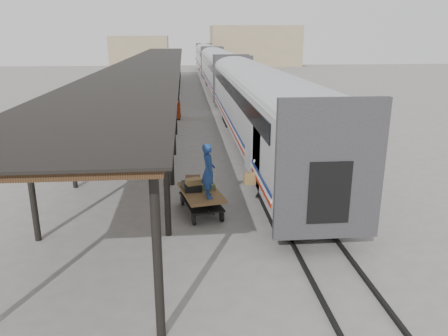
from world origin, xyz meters
TOP-DOWN VIEW (x-y plane):
  - ground at (0.00, 0.00)m, footprint 160.00×160.00m
  - train at (3.19, 33.79)m, footprint 3.45×76.01m
  - canopy at (-3.40, 24.00)m, footprint 4.90×64.30m
  - rails at (3.20, 34.00)m, footprint 1.54×150.00m
  - building_far at (14.00, 78.00)m, footprint 18.00×10.00m
  - building_left at (-10.00, 82.00)m, footprint 12.00×8.00m
  - baggage_cart at (-0.23, -0.25)m, footprint 1.71×2.60m
  - suitcase_stack at (-0.38, 0.03)m, footprint 1.25×1.20m
  - luggage_tug at (-1.52, 18.65)m, footprint 0.93×1.46m
  - porter at (0.02, -0.90)m, footprint 0.55×0.76m
  - pedestrian at (-2.32, 15.13)m, footprint 1.01×0.68m

SIDE VIEW (x-z plane):
  - ground at x=0.00m, z-range 0.00..0.00m
  - rails at x=3.20m, z-range 0.00..0.12m
  - luggage_tug at x=-1.52m, z-range -0.05..1.21m
  - baggage_cart at x=-0.23m, z-range 0.22..1.08m
  - pedestrian at x=-2.32m, z-range 0.00..1.59m
  - suitcase_stack at x=-0.38m, z-range 0.81..1.25m
  - porter at x=0.02m, z-range 0.86..2.77m
  - train at x=3.19m, z-range 0.69..4.70m
  - building_left at x=-10.00m, z-range 0.00..6.00m
  - building_far at x=14.00m, z-range 0.00..8.00m
  - canopy at x=-3.40m, z-range 1.93..6.08m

